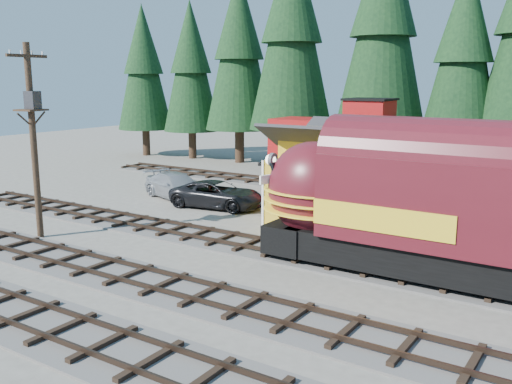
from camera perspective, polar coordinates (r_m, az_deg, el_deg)
The scene contains 8 objects.
ground at distance 20.51m, azimuth 3.59°, elevation -10.14°, with size 120.00×120.00×0.00m, color #6B665B.
track_spur at distance 40.37m, azimuth 3.94°, elevation 0.68°, with size 32.00×3.20×0.33m.
depot at distance 29.06m, azimuth 14.00°, elevation 2.01°, with size 12.80×7.00×5.30m.
locomotive at distance 21.68m, azimuth 20.03°, elevation -2.18°, with size 17.06×3.39×4.64m.
caboose at distance 38.05m, azimuth 9.69°, elevation 4.12°, with size 11.13×3.23×5.79m.
utility_pole at distance 28.43m, azimuth -21.41°, elevation 5.89°, with size 1.22×2.22×9.09m.
pickup_truck_a at distance 33.58m, azimuth -3.87°, elevation -0.24°, with size 2.59×5.61×1.56m, color black.
pickup_truck_b at distance 36.34m, azimuth -7.93°, elevation 0.59°, with size 2.23×5.48×1.59m, color #A0A3A8.
Camera 1 is at (9.39, -16.62, 7.49)m, focal length 40.00 mm.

